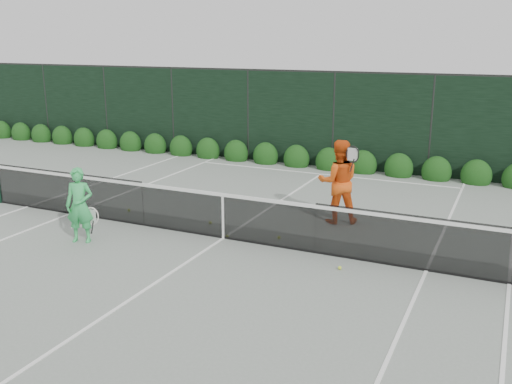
% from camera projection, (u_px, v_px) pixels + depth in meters
% --- Properties ---
extents(ground, '(80.00, 80.00, 0.00)m').
position_uv_depth(ground, '(223.00, 238.00, 11.88)').
color(ground, gray).
rests_on(ground, ground).
extents(tennis_net, '(12.90, 0.10, 1.07)m').
position_uv_depth(tennis_net, '(222.00, 214.00, 11.75)').
color(tennis_net, black).
rests_on(tennis_net, ground).
extents(player_woman, '(0.68, 0.54, 1.54)m').
position_uv_depth(player_woman, '(80.00, 205.00, 11.51)').
color(player_woman, '#37BC5E').
rests_on(player_woman, ground).
extents(player_man, '(1.13, 1.03, 1.89)m').
position_uv_depth(player_man, '(338.00, 182.00, 12.70)').
color(player_man, '#E65313').
rests_on(player_man, ground).
extents(court_lines, '(11.03, 23.83, 0.01)m').
position_uv_depth(court_lines, '(223.00, 238.00, 11.88)').
color(court_lines, white).
rests_on(court_lines, ground).
extents(windscreen_fence, '(32.00, 21.07, 3.06)m').
position_uv_depth(windscreen_fence, '(143.00, 201.00, 9.11)').
color(windscreen_fence, black).
rests_on(windscreen_fence, ground).
extents(hedge_row, '(31.66, 0.65, 0.94)m').
position_uv_depth(hedge_row, '(329.00, 162.00, 18.09)').
color(hedge_row, '#10360E').
rests_on(hedge_row, ground).
extents(tennis_balls, '(5.72, 1.99, 0.07)m').
position_uv_depth(tennis_balls, '(205.00, 233.00, 12.09)').
color(tennis_balls, '#CCE733').
rests_on(tennis_balls, ground).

